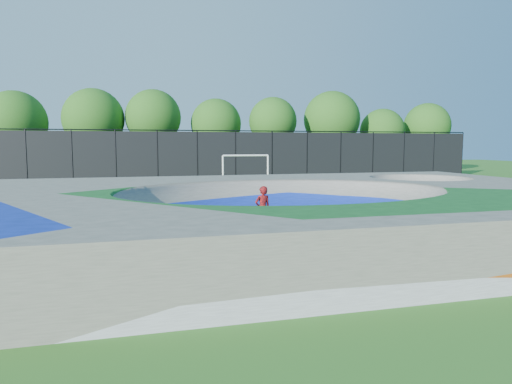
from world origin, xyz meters
TOP-DOWN VIEW (x-y plane):
  - ground at (0.00, 0.00)m, footprint 120.00×120.00m
  - skate_deck at (0.00, 0.00)m, footprint 22.00×14.00m
  - skater at (-0.62, 0.55)m, footprint 0.63×0.48m
  - skateboard at (-0.62, 0.55)m, footprint 0.81×0.40m
  - soccer_goal at (2.85, 17.04)m, footprint 3.37×0.12m
  - fence at (0.00, 21.00)m, footprint 48.09×0.09m
  - treeline at (1.53, 26.26)m, footprint 52.76×6.42m

SIDE VIEW (x-z plane):
  - ground at x=0.00m, z-range 0.00..0.00m
  - skateboard at x=-0.62m, z-range 0.00..0.05m
  - skate_deck at x=0.00m, z-range 0.00..1.50m
  - skater at x=-0.62m, z-range 0.00..1.56m
  - soccer_goal at x=2.85m, z-range 0.43..2.66m
  - fence at x=0.00m, z-range 0.08..4.12m
  - treeline at x=1.53m, z-range 0.94..8.87m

